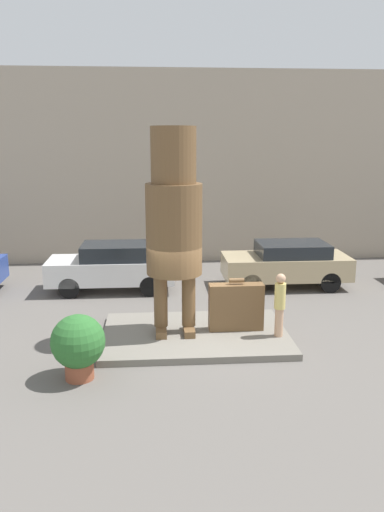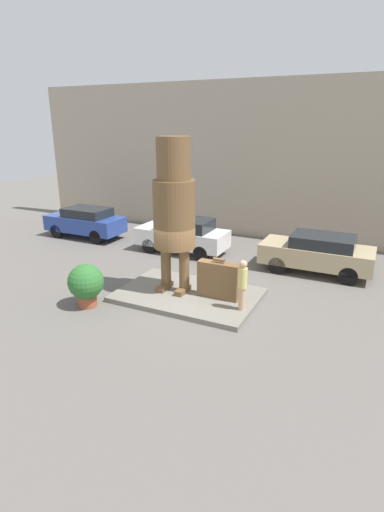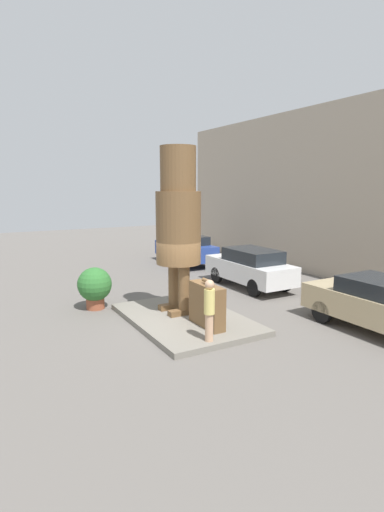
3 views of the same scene
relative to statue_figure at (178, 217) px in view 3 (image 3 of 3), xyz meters
name	(u,v)px [view 3 (image 3 of 3)]	position (x,y,z in m)	size (l,w,h in m)	color
ground_plane	(185,321)	(0.54, -0.06, -3.27)	(60.00, 60.00, 0.00)	#605B56
pedestal	(185,319)	(0.54, -0.06, -3.18)	(4.86, 3.24, 0.17)	slate
building_backdrop	(376,193)	(0.54, 8.85, 0.70)	(28.00, 0.60, 7.95)	tan
statue_figure	(178,217)	(0.00, 0.00, 0.00)	(1.43, 1.43, 5.30)	brown
giant_suitcase	(207,305)	(1.64, 0.07, -2.46)	(1.45, 0.39, 1.42)	brown
tourist	(209,308)	(2.67, -0.49, -2.18)	(0.28, 0.28, 1.67)	tan
parked_car_blue	(186,249)	(-7.85, 4.53, -2.40)	(4.24, 1.76, 1.61)	#284293
parked_car_white	(250,267)	(-1.97, 4.44, -2.39)	(4.31, 1.73, 1.66)	silver
parked_car_tan	(381,304)	(4.17, 4.48, -2.41)	(4.41, 1.88, 1.60)	tan
planter_pot	(95,286)	(-2.19, -2.16, -2.45)	(1.18, 1.18, 1.47)	brown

